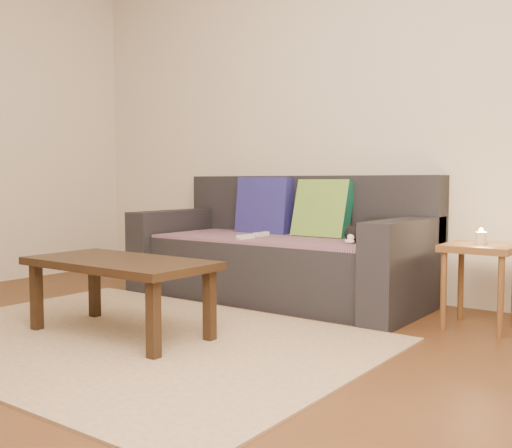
% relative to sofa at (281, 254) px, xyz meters
% --- Properties ---
extents(ground, '(4.50, 4.50, 0.00)m').
position_rel_sofa_xyz_m(ground, '(0.00, -1.57, -0.31)').
color(ground, brown).
rests_on(ground, ground).
extents(back_wall, '(4.50, 0.04, 2.60)m').
position_rel_sofa_xyz_m(back_wall, '(0.00, 0.43, 0.99)').
color(back_wall, beige).
rests_on(back_wall, ground).
extents(sofa, '(2.10, 0.94, 0.87)m').
position_rel_sofa_xyz_m(sofa, '(0.00, 0.00, 0.00)').
color(sofa, '#232328').
rests_on(sofa, ground).
extents(throw_blanket, '(1.66, 0.74, 0.02)m').
position_rel_sofa_xyz_m(throw_blanket, '(0.00, -0.09, 0.12)').
color(throw_blanket, '#362444').
rests_on(throw_blanket, sofa).
extents(cushion_navy, '(0.45, 0.16, 0.46)m').
position_rel_sofa_xyz_m(cushion_navy, '(-0.27, 0.17, 0.32)').
color(cushion_navy, '#151353').
rests_on(cushion_navy, throw_blanket).
extents(cushion_green, '(0.41, 0.21, 0.42)m').
position_rel_sofa_xyz_m(cushion_green, '(0.24, 0.17, 0.32)').
color(cushion_green, '#0C4F3E').
rests_on(cushion_green, throw_blanket).
extents(cat, '(0.39, 0.36, 0.17)m').
position_rel_sofa_xyz_m(cat, '(0.72, -0.00, 0.21)').
color(cat, black).
rests_on(cat, throw_blanket).
extents(wii_remote_a, '(0.05, 0.15, 0.03)m').
position_rel_sofa_xyz_m(wii_remote_a, '(-0.08, -0.31, 0.15)').
color(wii_remote_a, white).
rests_on(wii_remote_a, throw_blanket).
extents(wii_remote_b, '(0.04, 0.15, 0.03)m').
position_rel_sofa_xyz_m(wii_remote_b, '(-0.10, -0.10, 0.15)').
color(wii_remote_b, white).
rests_on(wii_remote_b, throw_blanket).
extents(side_table, '(0.38, 0.38, 0.48)m').
position_rel_sofa_xyz_m(side_table, '(1.40, -0.09, 0.08)').
color(side_table, brown).
rests_on(side_table, ground).
extents(candle, '(0.06, 0.06, 0.09)m').
position_rel_sofa_xyz_m(candle, '(1.40, -0.09, 0.20)').
color(candle, beige).
rests_on(candle, side_table).
extents(rug, '(2.50, 1.80, 0.01)m').
position_rel_sofa_xyz_m(rug, '(0.00, -1.42, -0.30)').
color(rug, '#C7AE88').
rests_on(rug, ground).
extents(coffee_table, '(1.04, 0.52, 0.42)m').
position_rel_sofa_xyz_m(coffee_table, '(-0.09, -1.41, 0.05)').
color(coffee_table, black).
rests_on(coffee_table, rug).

